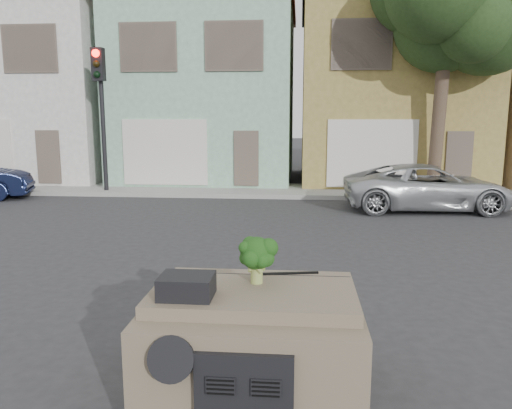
# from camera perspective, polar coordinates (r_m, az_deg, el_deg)

# --- Properties ---
(ground_plane) EXTENTS (120.00, 120.00, 0.00)m
(ground_plane) POSITION_cam_1_polar(r_m,az_deg,el_deg) (8.05, 1.81, -9.80)
(ground_plane) COLOR #303033
(ground_plane) RESTS_ON ground
(sidewalk) EXTENTS (40.00, 3.00, 0.15)m
(sidewalk) POSITION_cam_1_polar(r_m,az_deg,el_deg) (18.26, 3.71, 1.58)
(sidewalk) COLOR gray
(sidewalk) RESTS_ON ground
(townhouse_white) EXTENTS (7.20, 8.20, 7.55)m
(townhouse_white) POSITION_cam_1_polar(r_m,az_deg,el_deg) (24.87, -22.75, 11.60)
(townhouse_white) COLOR silver
(townhouse_white) RESTS_ON ground
(townhouse_mint) EXTENTS (7.20, 8.20, 7.55)m
(townhouse_mint) POSITION_cam_1_polar(r_m,az_deg,el_deg) (22.44, -5.11, 12.58)
(townhouse_mint) COLOR #8BB79A
(townhouse_mint) RESTS_ON ground
(townhouse_tan) EXTENTS (7.20, 8.20, 7.55)m
(townhouse_tan) POSITION_cam_1_polar(r_m,az_deg,el_deg) (22.38, 14.63, 12.31)
(townhouse_tan) COLOR olive
(townhouse_tan) RESTS_ON ground
(silver_pickup) EXTENTS (4.99, 2.44, 1.36)m
(silver_pickup) POSITION_cam_1_polar(r_m,az_deg,el_deg) (15.71, 18.94, -0.59)
(silver_pickup) COLOR silver
(silver_pickup) RESTS_ON ground
(traffic_signal) EXTENTS (0.40, 0.40, 5.10)m
(traffic_signal) POSITION_cam_1_polar(r_m,az_deg,el_deg) (18.42, -17.20, 8.96)
(traffic_signal) COLOR black
(traffic_signal) RESTS_ON ground
(tree_near) EXTENTS (4.40, 4.00, 8.50)m
(tree_near) POSITION_cam_1_polar(r_m,az_deg,el_deg) (18.03, 20.43, 14.19)
(tree_near) COLOR #223918
(tree_near) RESTS_ON ground
(car_dashboard) EXTENTS (2.00, 1.80, 1.12)m
(car_dashboard) POSITION_cam_1_polar(r_m,az_deg,el_deg) (5.07, -0.18, -15.26)
(car_dashboard) COLOR #6D5F4C
(car_dashboard) RESTS_ON ground
(instrument_hump) EXTENTS (0.48, 0.38, 0.20)m
(instrument_hump) POSITION_cam_1_polar(r_m,az_deg,el_deg) (4.58, -7.93, -9.22)
(instrument_hump) COLOR black
(instrument_hump) RESTS_ON car_dashboard
(wiper_arm) EXTENTS (0.69, 0.15, 0.02)m
(wiper_arm) POSITION_cam_1_polar(r_m,az_deg,el_deg) (5.20, 3.31, -7.86)
(wiper_arm) COLOR black
(wiper_arm) RESTS_ON car_dashboard
(broccoli) EXTENTS (0.48, 0.48, 0.47)m
(broccoli) POSITION_cam_1_polar(r_m,az_deg,el_deg) (4.87, 0.07, -6.31)
(broccoli) COLOR #163810
(broccoli) RESTS_ON car_dashboard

